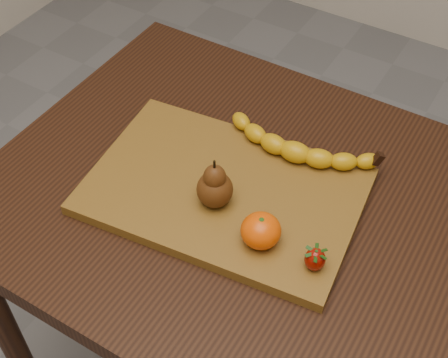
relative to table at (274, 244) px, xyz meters
The scene contains 6 objects.
table is the anchor object (origin of this frame).
cutting_board 0.14m from the table, 166.99° to the right, with size 0.45×0.30×0.02m, color brown.
banana 0.17m from the table, 101.96° to the left, with size 0.24×0.06×0.04m, color #CB9709, non-canonical shape.
pear 0.19m from the table, 147.51° to the right, with size 0.06×0.06×0.09m, color #4F290C, non-canonical shape.
mandarin 0.17m from the table, 80.78° to the right, with size 0.06×0.06×0.05m, color #E84B02.
strawberry 0.20m from the table, 40.12° to the right, with size 0.03×0.03×0.04m, color #880D03, non-canonical shape.
Camera 1 is at (0.27, -0.62, 1.55)m, focal length 50.00 mm.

